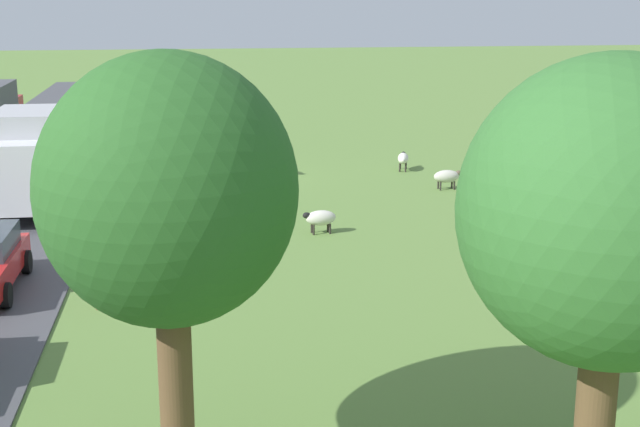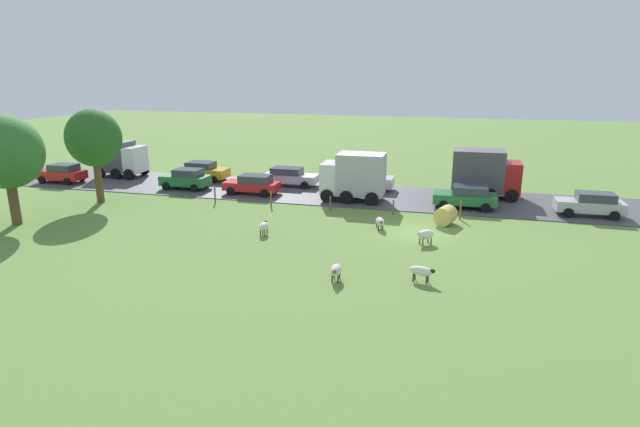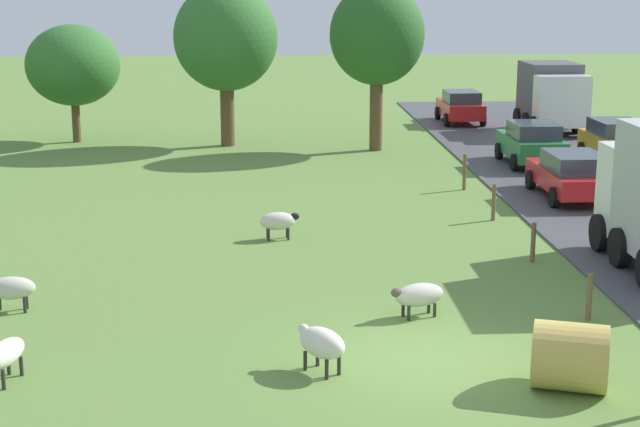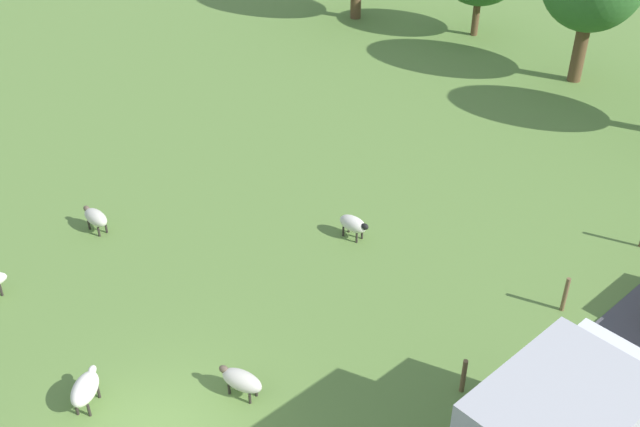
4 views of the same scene
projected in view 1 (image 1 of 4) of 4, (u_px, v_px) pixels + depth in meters
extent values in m
plane|color=olive|center=(225.00, 179.00, 37.28)|extent=(160.00, 160.00, 0.00)
cube|color=#47474C|center=(12.00, 184.00, 36.18)|extent=(8.00, 80.00, 0.06)
ellipsoid|color=silver|center=(403.00, 158.00, 38.79)|extent=(0.72, 1.22, 0.45)
ellipsoid|color=black|center=(404.00, 154.00, 39.29)|extent=(0.24, 0.30, 0.20)
cylinder|color=#2D2823|center=(400.00, 165.00, 39.19)|extent=(0.07, 0.07, 0.36)
cylinder|color=#2D2823|center=(406.00, 165.00, 39.16)|extent=(0.07, 0.07, 0.36)
cylinder|color=#2D2823|center=(400.00, 168.00, 38.58)|extent=(0.07, 0.07, 0.36)
cylinder|color=#2D2823|center=(406.00, 168.00, 38.56)|extent=(0.07, 0.07, 0.36)
ellipsoid|color=silver|center=(274.00, 161.00, 37.93)|extent=(1.08, 1.15, 0.55)
ellipsoid|color=silver|center=(282.00, 160.00, 37.57)|extent=(0.30, 0.32, 0.20)
cylinder|color=#2D2823|center=(282.00, 171.00, 37.94)|extent=(0.07, 0.07, 0.36)
cylinder|color=#2D2823|center=(277.00, 172.00, 37.73)|extent=(0.07, 0.07, 0.36)
cylinder|color=#2D2823|center=(272.00, 169.00, 38.32)|extent=(0.07, 0.07, 0.36)
cylinder|color=#2D2823|center=(267.00, 170.00, 38.10)|extent=(0.07, 0.07, 0.36)
ellipsoid|color=silver|center=(321.00, 218.00, 28.92)|extent=(1.03, 0.60, 0.49)
ellipsoid|color=black|center=(307.00, 215.00, 28.79)|extent=(0.28, 0.21, 0.20)
cylinder|color=#2D2823|center=(314.00, 230.00, 28.82)|extent=(0.07, 0.07, 0.33)
cylinder|color=#2D2823|center=(312.00, 228.00, 29.07)|extent=(0.07, 0.07, 0.33)
cylinder|color=#2D2823|center=(330.00, 229.00, 28.94)|extent=(0.07, 0.07, 0.33)
cylinder|color=#2D2823|center=(328.00, 227.00, 29.20)|extent=(0.07, 0.07, 0.33)
ellipsoid|color=beige|center=(224.00, 179.00, 34.86)|extent=(1.20, 0.81, 0.50)
ellipsoid|color=brown|center=(237.00, 175.00, 35.05)|extent=(0.30, 0.25, 0.20)
cylinder|color=#2D2823|center=(230.00, 186.00, 35.18)|extent=(0.07, 0.07, 0.29)
cylinder|color=#2D2823|center=(233.00, 188.00, 34.94)|extent=(0.07, 0.07, 0.29)
cylinder|color=#2D2823|center=(216.00, 188.00, 34.93)|extent=(0.07, 0.07, 0.29)
cylinder|color=#2D2823|center=(218.00, 189.00, 34.69)|extent=(0.07, 0.07, 0.29)
ellipsoid|color=beige|center=(447.00, 176.00, 35.20)|extent=(1.06, 0.57, 0.49)
ellipsoid|color=brown|center=(458.00, 173.00, 35.27)|extent=(0.27, 0.20, 0.20)
cylinder|color=#2D2823|center=(452.00, 184.00, 35.47)|extent=(0.07, 0.07, 0.33)
cylinder|color=#2D2823|center=(454.00, 185.00, 35.22)|extent=(0.07, 0.07, 0.33)
cylinder|color=#2D2823|center=(438.00, 185.00, 35.36)|extent=(0.07, 0.07, 0.33)
cylinder|color=#2D2823|center=(441.00, 186.00, 35.10)|extent=(0.07, 0.07, 0.33)
cylinder|color=tan|center=(173.00, 159.00, 38.30)|extent=(1.57, 1.53, 1.19)
cylinder|color=brown|center=(595.00, 416.00, 13.54)|extent=(0.60, 0.60, 2.93)
ellipsoid|color=#336B2D|center=(612.00, 212.00, 12.77)|extent=(4.41, 4.41, 4.52)
cylinder|color=brown|center=(176.00, 387.00, 14.15)|extent=(0.54, 0.54, 3.24)
ellipsoid|color=#285B23|center=(168.00, 190.00, 13.38)|extent=(3.90, 3.90, 4.13)
cylinder|color=brown|center=(139.00, 155.00, 38.98)|extent=(0.12, 0.12, 1.26)
cylinder|color=brown|center=(133.00, 179.00, 34.78)|extent=(0.12, 0.12, 1.01)
cylinder|color=brown|center=(124.00, 206.00, 30.55)|extent=(0.12, 0.12, 1.00)
cylinder|color=brown|center=(113.00, 240.00, 26.31)|extent=(0.12, 0.12, 1.10)
cylinder|color=brown|center=(97.00, 286.00, 22.06)|extent=(0.12, 0.12, 1.24)
cylinder|color=black|center=(25.00, 146.00, 41.83)|extent=(0.30, 0.96, 0.96)
cylinder|color=black|center=(18.00, 152.00, 40.34)|extent=(0.30, 0.96, 0.96)
cylinder|color=black|center=(9.00, 160.00, 38.34)|extent=(0.30, 0.96, 0.96)
cube|color=white|center=(22.00, 178.00, 29.15)|extent=(2.36, 1.20, 2.30)
cube|color=#B2B2B7|center=(33.00, 154.00, 31.28)|extent=(2.36, 3.43, 3.06)
cylinder|color=black|center=(62.00, 212.00, 29.58)|extent=(0.30, 0.96, 0.96)
cylinder|color=black|center=(68.00, 202.00, 30.98)|extent=(0.30, 0.96, 0.96)
cylinder|color=black|center=(75.00, 190.00, 32.80)|extent=(0.30, 0.96, 0.96)
cylinder|color=black|center=(8.00, 192.00, 32.49)|extent=(0.30, 0.96, 0.96)
cube|color=#B7B7BC|center=(91.00, 125.00, 46.58)|extent=(1.70, 4.24, 0.71)
cube|color=#333D47|center=(91.00, 112.00, 46.73)|extent=(1.50, 2.33, 0.56)
cylinder|color=black|center=(106.00, 136.00, 45.46)|extent=(0.22, 0.64, 0.64)
cylinder|color=black|center=(71.00, 137.00, 45.24)|extent=(0.22, 0.64, 0.64)
cylinder|color=black|center=(111.00, 128.00, 48.11)|extent=(0.22, 0.64, 0.64)
cylinder|color=black|center=(78.00, 129.00, 47.89)|extent=(0.22, 0.64, 0.64)
cylinder|color=black|center=(6.00, 295.00, 22.08)|extent=(0.22, 0.64, 0.64)
cylinder|color=black|center=(26.00, 262.00, 24.77)|extent=(0.22, 0.64, 0.64)
cube|color=#237238|center=(69.00, 153.00, 38.84)|extent=(1.94, 4.35, 0.69)
cube|color=#333D47|center=(69.00, 138.00, 39.00)|extent=(1.71, 2.39, 0.56)
cylinder|color=black|center=(89.00, 167.00, 37.69)|extent=(0.22, 0.64, 0.64)
cylinder|color=black|center=(41.00, 168.00, 37.44)|extent=(0.22, 0.64, 0.64)
cylinder|color=black|center=(96.00, 155.00, 40.41)|extent=(0.22, 0.64, 0.64)
cylinder|color=black|center=(51.00, 156.00, 40.16)|extent=(0.22, 0.64, 0.64)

